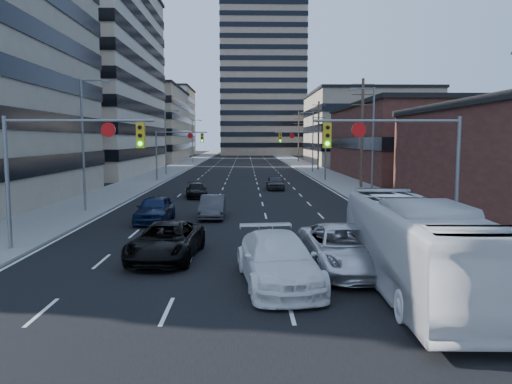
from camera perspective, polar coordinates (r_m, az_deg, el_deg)
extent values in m
plane|color=black|center=(14.95, -3.12, -13.46)|extent=(400.00, 400.00, 0.00)
cube|color=black|center=(144.17, -1.41, 4.08)|extent=(18.00, 300.00, 0.02)
cube|color=slate|center=(144.66, -5.98, 4.08)|extent=(5.00, 300.00, 0.15)
cube|color=slate|center=(144.59, 3.16, 4.11)|extent=(5.00, 300.00, 0.15)
cube|color=#ADA089|center=(79.53, -21.94, 12.14)|extent=(26.00, 34.00, 28.00)
cube|color=gray|center=(116.72, -13.44, 7.38)|extent=(20.00, 30.00, 16.00)
cube|color=#472119|center=(68.26, 19.02, 5.32)|extent=(20.00, 30.00, 9.00)
cube|color=gray|center=(105.00, 12.38, 7.02)|extent=(22.00, 28.00, 14.00)
cube|color=gray|center=(165.92, 0.72, 14.38)|extent=(26.00, 26.00, 58.00)
cube|color=#ADA089|center=(156.77, -11.79, 7.77)|extent=(24.00, 24.00, 20.00)
cube|color=gray|center=(147.49, 11.19, 6.34)|extent=(22.00, 22.00, 12.00)
cylinder|color=slate|center=(24.53, -26.54, 0.76)|extent=(0.18, 0.18, 6.00)
cylinder|color=slate|center=(23.25, -19.54, 7.71)|extent=(6.50, 0.12, 0.12)
cube|color=gold|center=(22.56, -13.04, 6.31)|extent=(0.35, 0.28, 1.10)
cylinder|color=black|center=(22.40, -13.15, 7.20)|extent=(0.18, 0.06, 0.18)
cylinder|color=black|center=(22.40, -13.13, 6.31)|extent=(0.18, 0.06, 0.18)
cylinder|color=#0CE526|center=(22.40, -13.10, 5.41)|extent=(0.18, 0.06, 0.18)
cylinder|color=white|center=(22.86, -16.53, 6.83)|extent=(0.64, 0.06, 0.64)
cylinder|color=slate|center=(24.12, 22.00, 0.88)|extent=(0.18, 0.18, 6.00)
cylinder|color=slate|center=(22.97, 14.74, 7.88)|extent=(6.50, 0.12, 0.12)
cube|color=gold|center=(22.38, 8.11, 6.40)|extent=(0.35, 0.28, 1.10)
cylinder|color=black|center=(22.22, 8.20, 7.31)|extent=(0.18, 0.06, 0.18)
cylinder|color=black|center=(22.22, 8.18, 6.41)|extent=(0.18, 0.06, 0.18)
cylinder|color=#0CE526|center=(22.22, 8.17, 5.50)|extent=(0.18, 0.06, 0.18)
cylinder|color=white|center=(22.62, 11.66, 6.97)|extent=(0.64, 0.06, 0.64)
cylinder|color=slate|center=(60.04, -11.31, 4.05)|extent=(0.18, 0.18, 6.00)
cylinder|color=slate|center=(59.56, -8.50, 6.78)|extent=(6.00, 0.12, 0.12)
cube|color=gold|center=(59.30, -6.18, 6.18)|extent=(0.35, 0.28, 1.10)
cylinder|color=black|center=(59.14, -6.19, 6.52)|extent=(0.18, 0.06, 0.18)
cylinder|color=black|center=(59.14, -6.19, 6.18)|extent=(0.18, 0.06, 0.18)
cylinder|color=#0CE526|center=(59.14, -6.19, 5.84)|extent=(0.18, 0.06, 0.18)
cylinder|color=white|center=(59.41, -7.53, 6.41)|extent=(0.64, 0.06, 0.64)
cylinder|color=slate|center=(59.88, 7.94, 4.10)|extent=(0.18, 0.18, 6.00)
cylinder|color=slate|center=(59.45, 5.11, 6.82)|extent=(6.00, 0.12, 0.12)
cube|color=gold|center=(59.23, 2.78, 6.21)|extent=(0.35, 0.28, 1.10)
cylinder|color=black|center=(59.07, 2.79, 6.55)|extent=(0.18, 0.06, 0.18)
cylinder|color=black|center=(59.07, 2.79, 6.21)|extent=(0.18, 0.06, 0.18)
cylinder|color=#0CE526|center=(59.07, 2.79, 5.87)|extent=(0.18, 0.06, 0.18)
cylinder|color=white|center=(59.31, 4.14, 6.44)|extent=(0.64, 0.06, 0.64)
cylinder|color=#4C3D2D|center=(51.44, 12.02, 6.50)|extent=(0.28, 0.28, 11.00)
cube|color=#4C3D2D|center=(51.72, 12.14, 11.93)|extent=(2.20, 0.10, 0.10)
cube|color=#4C3D2D|center=(51.62, 12.12, 10.83)|extent=(2.20, 0.10, 0.10)
cube|color=#4C3D2D|center=(51.55, 12.09, 9.72)|extent=(2.20, 0.10, 0.10)
cylinder|color=#4C3D2D|center=(80.94, 7.15, 6.38)|extent=(0.28, 0.28, 11.00)
cube|color=#4C3D2D|center=(81.11, 7.19, 9.84)|extent=(2.20, 0.10, 0.10)
cube|color=#4C3D2D|center=(81.05, 7.19, 9.14)|extent=(2.20, 0.10, 0.10)
cube|color=#4C3D2D|center=(81.01, 7.18, 8.43)|extent=(2.20, 0.10, 0.10)
cylinder|color=#4C3D2D|center=(110.70, 4.89, 6.31)|extent=(0.28, 0.28, 11.00)
cube|color=#4C3D2D|center=(110.84, 4.91, 8.84)|extent=(2.20, 0.10, 0.10)
cube|color=#4C3D2D|center=(110.79, 4.91, 8.32)|extent=(2.20, 0.10, 0.10)
cube|color=#4C3D2D|center=(110.76, 4.90, 7.81)|extent=(2.20, 0.10, 0.10)
cylinder|color=slate|center=(35.81, -19.16, 4.94)|extent=(0.16, 0.16, 9.00)
cylinder|color=slate|center=(35.76, -18.01, 12.04)|extent=(1.80, 0.10, 0.10)
cube|color=slate|center=(35.53, -16.74, 11.99)|extent=(0.50, 0.22, 0.14)
cylinder|color=slate|center=(69.95, -10.30, 5.56)|extent=(0.16, 0.16, 9.00)
cylinder|color=slate|center=(69.93, -9.63, 9.18)|extent=(1.80, 0.10, 0.10)
cube|color=slate|center=(69.81, -8.98, 9.13)|extent=(0.50, 0.22, 0.14)
cylinder|color=slate|center=(104.66, -7.28, 5.75)|extent=(0.16, 0.16, 9.00)
cylinder|color=slate|center=(104.64, -6.82, 8.16)|extent=(1.80, 0.10, 0.10)
cube|color=slate|center=(104.57, -6.37, 8.13)|extent=(0.50, 0.22, 0.14)
cylinder|color=slate|center=(40.35, 13.20, 5.20)|extent=(0.16, 0.16, 9.00)
cylinder|color=slate|center=(40.32, 12.09, 11.49)|extent=(1.80, 0.10, 0.10)
cube|color=slate|center=(40.14, 10.96, 11.43)|extent=(0.50, 0.22, 0.14)
cylinder|color=slate|center=(74.76, 6.51, 5.65)|extent=(0.16, 0.16, 9.00)
cylinder|color=slate|center=(74.74, 5.86, 9.03)|extent=(1.80, 0.10, 0.10)
cube|color=slate|center=(74.64, 5.24, 8.98)|extent=(0.50, 0.22, 0.14)
imported|color=black|center=(21.19, -10.22, -5.56)|extent=(2.96, 5.66, 1.52)
imported|color=white|center=(17.26, 2.52, -7.78)|extent=(3.09, 6.20, 1.73)
imported|color=silver|center=(19.38, 10.05, -6.36)|extent=(3.22, 6.32, 1.71)
imported|color=silver|center=(17.18, 17.61, -5.85)|extent=(2.96, 11.09, 3.07)
imported|color=#0D1A37|center=(30.63, -11.48, -1.92)|extent=(2.09, 4.80, 1.61)
imported|color=#363639|center=(31.78, -4.98, -1.70)|extent=(1.53, 4.33, 1.42)
imported|color=black|center=(42.89, -6.83, 0.18)|extent=(2.33, 4.52, 1.25)
imported|color=#323234|center=(49.38, 2.21, 1.08)|extent=(1.72, 4.17, 1.41)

